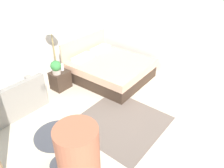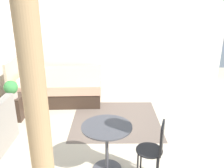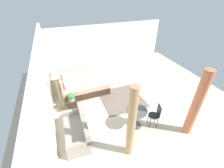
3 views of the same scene
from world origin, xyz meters
name	(u,v)px [view 1 (image 1 of 3)]	position (x,y,z in m)	size (l,w,h in m)	color
ground_plane	(127,126)	(0.00, 0.00, -0.01)	(8.46, 9.38, 0.02)	beige
wall_back	(33,38)	(0.00, 3.19, 1.36)	(8.46, 0.12, 2.72)	silver
wall_right	(185,36)	(2.73, 0.00, 1.36)	(0.12, 6.38, 2.72)	silver
area_rug	(121,122)	(0.00, 0.18, 0.00)	(1.85, 1.86, 0.01)	#66564C
bed	(109,68)	(1.44, 1.68, 0.31)	(1.99, 2.21, 1.12)	#38281E
couch	(11,104)	(-1.36, 2.41, 0.29)	(1.60, 0.76, 0.86)	gray
nightstand	(60,80)	(0.12, 2.40, 0.26)	(0.50, 0.41, 0.52)	#38281E
potted_plant	(56,67)	(0.02, 2.37, 0.72)	(0.29, 0.29, 0.38)	tan
vase	(62,67)	(0.24, 2.41, 0.61)	(0.09, 0.09, 0.19)	silver
floor_lamp	(51,33)	(0.34, 2.80, 1.49)	(0.35, 0.35, 1.74)	#99844C
balcony_table	(58,144)	(-1.62, 0.35, 0.53)	(0.74, 0.74, 0.76)	#3F3F44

